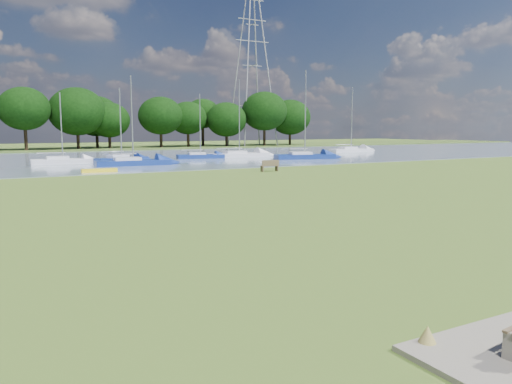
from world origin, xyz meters
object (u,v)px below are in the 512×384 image
pylon (252,39)px  sailboat_5 (132,161)px  sailboat_7 (62,159)px  riverbank_bench (270,166)px  sailboat_8 (239,153)px  sailboat_9 (351,149)px  sailboat_0 (121,158)px  sailboat_2 (200,155)px  sailboat_3 (304,155)px  kayak (99,170)px

pylon → sailboat_5: pylon is taller
sailboat_5 → sailboat_7: (-5.72, 5.18, 0.00)m
sailboat_5 → riverbank_bench: bearing=-50.4°
sailboat_8 → riverbank_bench: bearing=-105.4°
sailboat_5 → sailboat_9: size_ratio=0.90×
sailboat_0 → sailboat_2: (9.99, 2.62, -0.07)m
riverbank_bench → sailboat_7: bearing=134.5°
pylon → sailboat_8: (-19.79, -33.06, -20.31)m
sailboat_2 → sailboat_9: (25.57, 3.26, 0.05)m
sailboat_2 → sailboat_9: size_ratio=0.80×
sailboat_2 → sailboat_5: (-10.01, -7.11, 0.04)m
sailboat_3 → sailboat_7: sailboat_3 is taller
pylon → sailboat_9: bearing=-88.8°
sailboat_0 → sailboat_3: (20.26, -4.26, 0.02)m
riverbank_bench → sailboat_3: 16.81m
riverbank_bench → sailboat_2: size_ratio=0.21×
kayak → sailboat_2: sailboat_2 is taller
sailboat_0 → sailboat_5: sailboat_5 is taller
riverbank_bench → kayak: (-12.91, 5.87, -0.30)m
sailboat_0 → sailboat_8: bearing=-10.2°
sailboat_2 → pylon: bearing=62.8°
riverbank_bench → pylon: pylon is taller
kayak → sailboat_5: 7.36m
sailboat_2 → sailboat_3: sailboat_3 is taller
sailboat_0 → sailboat_7: sailboat_0 is taller
sailboat_2 → sailboat_3: (10.28, -6.88, 0.08)m
riverbank_bench → sailboat_8: bearing=75.2°
pylon → sailboat_9: (0.64, -29.70, -20.30)m
kayak → sailboat_7: 11.21m
kayak → sailboat_8: 23.41m
kayak → pylon: (39.29, 46.00, 20.64)m
sailboat_0 → sailboat_3: sailboat_3 is taller
pylon → sailboat_2: (-24.94, -32.96, -20.35)m
sailboat_0 → sailboat_5: (-0.02, -4.49, -0.03)m
sailboat_3 → sailboat_8: size_ratio=1.07×
sailboat_2 → sailboat_7: bearing=-163.1°
sailboat_2 → sailboat_8: size_ratio=0.80×
sailboat_3 → sailboat_7: (-26.01, 4.95, -0.04)m
sailboat_5 → sailboat_9: 37.06m
riverbank_bench → sailboat_0: sailboat_0 is taller
sailboat_0 → sailboat_9: size_ratio=0.81×
sailboat_0 → sailboat_3: bearing=-31.5°
sailboat_9 → kayak: bearing=-157.6°
riverbank_bench → pylon: 61.65m
sailboat_0 → sailboat_2: bearing=-5.0°
pylon → sailboat_0: (-34.92, -35.57, -20.28)m
sailboat_8 → sailboat_9: 20.71m
sailboat_2 → sailboat_7: size_ratio=1.06×
pylon → sailboat_2: size_ratio=4.39×
sailboat_8 → sailboat_0: bearing=-166.7°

